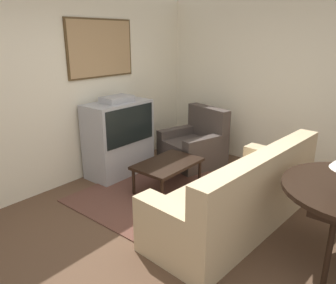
{
  "coord_description": "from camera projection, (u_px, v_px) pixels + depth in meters",
  "views": [
    {
      "loc": [
        -2.48,
        -1.86,
        2.08
      ],
      "look_at": [
        0.67,
        0.74,
        0.75
      ],
      "focal_mm": 35.0,
      "sensor_mm": 36.0,
      "label": 1
    }
  ],
  "objects": [
    {
      "name": "area_rug",
      "position": [
        159.0,
        192.0,
        4.56
      ],
      "size": [
        2.11,
        1.74,
        0.01
      ],
      "color": "brown",
      "rests_on": "ground_plane"
    },
    {
      "name": "couch",
      "position": [
        239.0,
        199.0,
        3.69
      ],
      "size": [
        2.34,
        1.03,
        0.94
      ],
      "rotation": [
        0.0,
        0.0,
        3.08
      ],
      "color": "#CCB289",
      "rests_on": "ground_plane"
    },
    {
      "name": "ground_plane",
      "position": [
        181.0,
        235.0,
        3.59
      ],
      "size": [
        12.0,
        12.0,
        0.0
      ],
      "primitive_type": "plane",
      "color": "brown"
    },
    {
      "name": "tv",
      "position": [
        119.0,
        138.0,
        5.04
      ],
      "size": [
        1.02,
        0.54,
        1.23
      ],
      "color": "#9E9EA3",
      "rests_on": "ground_plane"
    },
    {
      "name": "coffee_table",
      "position": [
        168.0,
        165.0,
        4.54
      ],
      "size": [
        0.94,
        0.61,
        0.41
      ],
      "color": "black",
      "rests_on": "ground_plane"
    },
    {
      "name": "wall_right",
      "position": [
        284.0,
        85.0,
        5.1
      ],
      "size": [
        0.06,
        12.0,
        2.7
      ],
      "color": "beige",
      "rests_on": "ground_plane"
    },
    {
      "name": "armchair",
      "position": [
        194.0,
        147.0,
        5.51
      ],
      "size": [
        1.05,
        1.05,
        0.94
      ],
      "rotation": [
        0.0,
        0.0,
        -1.83
      ],
      "color": "#473D38",
      "rests_on": "ground_plane"
    },
    {
      "name": "wall_back",
      "position": [
        59.0,
        91.0,
        4.47
      ],
      "size": [
        12.0,
        0.1,
        2.7
      ],
      "color": "beige",
      "rests_on": "ground_plane"
    }
  ]
}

